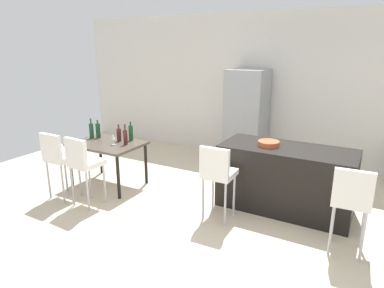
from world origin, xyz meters
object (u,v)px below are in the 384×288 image
at_px(kitchen_island, 285,179).
at_px(wine_bottle_corner, 125,137).
at_px(wine_bottle_far, 91,131).
at_px(wine_glass_left, 113,137).
at_px(wine_bottle_right, 98,130).
at_px(dining_table, 107,147).
at_px(bar_chair_middle, 352,198).
at_px(bar_chair_left, 217,172).
at_px(fruit_bowl, 269,143).
at_px(wine_bottle_inner, 131,133).
at_px(dining_chair_near, 58,155).
at_px(dining_chair_far, 83,161).
at_px(refrigerator, 246,117).
at_px(wine_bottle_near, 119,135).

xyz_separation_m(kitchen_island, wine_bottle_corner, (-2.47, -0.50, 0.40)).
xyz_separation_m(wine_bottle_far, wine_glass_left, (0.60, -0.12, -0.01)).
bearing_deg(wine_bottle_right, dining_table, -25.81).
bearing_deg(bar_chair_middle, bar_chair_left, -180.00).
bearing_deg(kitchen_island, fruit_bowl, -169.87).
bearing_deg(bar_chair_middle, fruit_bowl, 147.70).
distance_m(wine_bottle_inner, wine_glass_left, 0.36).
distance_m(dining_table, wine_bottle_corner, 0.40).
bearing_deg(dining_chair_near, wine_glass_left, 58.85).
bearing_deg(dining_chair_far, wine_bottle_corner, 84.58).
bearing_deg(bar_chair_middle, wine_glass_left, 177.24).
distance_m(bar_chair_middle, wine_glass_left, 3.54).
height_order(dining_chair_near, wine_glass_left, dining_chair_near).
distance_m(bar_chair_left, dining_chair_far, 1.93).
bearing_deg(dining_chair_far, wine_bottle_inner, 90.10).
bearing_deg(fruit_bowl, bar_chair_left, -120.80).
distance_m(dining_chair_near, wine_glass_left, 0.87).
bearing_deg(bar_chair_middle, dining_chair_far, -170.83).
bearing_deg(wine_bottle_right, wine_glass_left, -21.68).
xyz_separation_m(dining_table, wine_bottle_far, (-0.42, 0.08, 0.21)).
bearing_deg(refrigerator, bar_chair_left, -77.80).
bearing_deg(bar_chair_left, kitchen_island, 48.20).
bearing_deg(bar_chair_middle, wine_bottle_far, 175.92).
distance_m(wine_bottle_right, wine_glass_left, 0.57).
bearing_deg(wine_bottle_near, fruit_bowl, 8.14).
bearing_deg(wine_bottle_corner, wine_bottle_far, 179.44).
bearing_deg(bar_chair_left, dining_chair_far, -163.22).
relative_size(bar_chair_middle, wine_bottle_right, 3.39).
xyz_separation_m(dining_chair_near, wine_bottle_inner, (0.51, 1.09, 0.17)).
xyz_separation_m(kitchen_island, dining_chair_far, (-2.55, -1.34, 0.24)).
height_order(wine_bottle_corner, fruit_bowl, wine_bottle_corner).
height_order(bar_chair_left, dining_table, bar_chair_left).
bearing_deg(bar_chair_left, wine_bottle_inner, 164.14).
xyz_separation_m(bar_chair_left, wine_glass_left, (-1.92, 0.17, 0.17)).
height_order(wine_bottle_near, wine_bottle_far, wine_bottle_far).
bearing_deg(dining_chair_near, kitchen_island, 23.66).
bearing_deg(wine_glass_left, bar_chair_left, -5.06).
xyz_separation_m(bar_chair_left, wine_bottle_near, (-2.00, 0.39, 0.15)).
bearing_deg(wine_bottle_right, fruit_bowl, 7.07).
bearing_deg(wine_bottle_near, wine_bottle_right, -178.69).
relative_size(dining_chair_far, fruit_bowl, 3.54).
height_order(wine_bottle_far, wine_glass_left, wine_bottle_far).
height_order(dining_chair_near, dining_chair_far, same).
height_order(wine_bottle_right, refrigerator, refrigerator).
xyz_separation_m(bar_chair_middle, dining_table, (-3.71, 0.21, -0.04)).
bearing_deg(wine_bottle_far, wine_glass_left, -11.75).
distance_m(wine_bottle_corner, wine_bottle_inner, 0.25).
bearing_deg(kitchen_island, wine_bottle_far, -171.34).
xyz_separation_m(wine_bottle_far, fruit_bowl, (2.96, 0.44, 0.08)).
distance_m(bar_chair_middle, wine_bottle_corner, 3.40).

